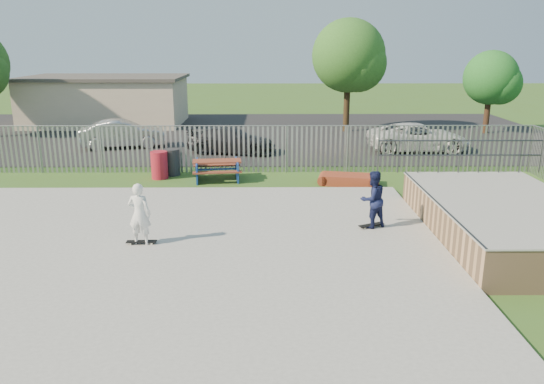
{
  "coord_description": "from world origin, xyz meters",
  "views": [
    {
      "loc": [
        2.83,
        -13.03,
        5.35
      ],
      "look_at": [
        2.95,
        2.0,
        1.1
      ],
      "focal_mm": 35.0,
      "sensor_mm": 36.0,
      "label": 1
    }
  ],
  "objects_px": {
    "funbox": "(348,180)",
    "skater_white": "(140,214)",
    "trash_bin_grey": "(172,162)",
    "tree_right": "(491,78)",
    "car_dark": "(231,140)",
    "tree_mid": "(349,56)",
    "picnic_table": "(217,170)",
    "car_silver": "(123,134)",
    "car_white": "(418,137)",
    "trash_bin_red": "(159,165)",
    "skater_navy": "(373,199)"
  },
  "relations": [
    {
      "from": "skater_navy",
      "to": "tree_right",
      "type": "bearing_deg",
      "value": -146.9
    },
    {
      "from": "car_dark",
      "to": "skater_navy",
      "type": "bearing_deg",
      "value": -146.34
    },
    {
      "from": "skater_white",
      "to": "trash_bin_grey",
      "type": "bearing_deg",
      "value": -77.99
    },
    {
      "from": "car_white",
      "to": "skater_white",
      "type": "xyz_separation_m",
      "value": [
        -11.03,
        -13.19,
        0.27
      ]
    },
    {
      "from": "skater_navy",
      "to": "skater_white",
      "type": "height_order",
      "value": "same"
    },
    {
      "from": "car_dark",
      "to": "picnic_table",
      "type": "bearing_deg",
      "value": -171.6
    },
    {
      "from": "trash_bin_grey",
      "to": "skater_white",
      "type": "xyz_separation_m",
      "value": [
        0.6,
        -8.28,
        0.44
      ]
    },
    {
      "from": "car_white",
      "to": "skater_navy",
      "type": "relative_size",
      "value": 3.0
    },
    {
      "from": "tree_mid",
      "to": "skater_navy",
      "type": "distance_m",
      "value": 18.62
    },
    {
      "from": "car_white",
      "to": "skater_white",
      "type": "bearing_deg",
      "value": 138.77
    },
    {
      "from": "funbox",
      "to": "skater_white",
      "type": "xyz_separation_m",
      "value": [
        -6.54,
        -6.66,
        0.79
      ]
    },
    {
      "from": "funbox",
      "to": "skater_white",
      "type": "relative_size",
      "value": 1.25
    },
    {
      "from": "funbox",
      "to": "tree_mid",
      "type": "height_order",
      "value": "tree_mid"
    },
    {
      "from": "picnic_table",
      "to": "skater_white",
      "type": "distance_m",
      "value": 7.56
    },
    {
      "from": "trash_bin_red",
      "to": "skater_white",
      "type": "distance_m",
      "value": 7.76
    },
    {
      "from": "picnic_table",
      "to": "car_dark",
      "type": "height_order",
      "value": "car_dark"
    },
    {
      "from": "car_dark",
      "to": "tree_mid",
      "type": "distance_m",
      "value": 10.25
    },
    {
      "from": "funbox",
      "to": "skater_navy",
      "type": "distance_m",
      "value": 5.42
    },
    {
      "from": "trash_bin_red",
      "to": "skater_navy",
      "type": "height_order",
      "value": "skater_navy"
    },
    {
      "from": "car_silver",
      "to": "funbox",
      "type": "bearing_deg",
      "value": -138.86
    },
    {
      "from": "car_dark",
      "to": "skater_white",
      "type": "height_order",
      "value": "skater_white"
    },
    {
      "from": "trash_bin_red",
      "to": "tree_mid",
      "type": "relative_size",
      "value": 0.16
    },
    {
      "from": "funbox",
      "to": "tree_right",
      "type": "height_order",
      "value": "tree_right"
    },
    {
      "from": "car_silver",
      "to": "car_dark",
      "type": "distance_m",
      "value": 5.93
    },
    {
      "from": "car_silver",
      "to": "car_white",
      "type": "height_order",
      "value": "car_silver"
    },
    {
      "from": "trash_bin_red",
      "to": "tree_mid",
      "type": "xyz_separation_m",
      "value": [
        9.27,
        11.79,
        4.01
      ]
    },
    {
      "from": "funbox",
      "to": "car_white",
      "type": "bearing_deg",
      "value": 66.81
    },
    {
      "from": "funbox",
      "to": "tree_right",
      "type": "distance_m",
      "value": 16.05
    },
    {
      "from": "car_silver",
      "to": "car_dark",
      "type": "relative_size",
      "value": 1.0
    },
    {
      "from": "trash_bin_grey",
      "to": "tree_mid",
      "type": "xyz_separation_m",
      "value": [
        8.87,
        11.2,
        4.02
      ]
    },
    {
      "from": "car_silver",
      "to": "skater_white",
      "type": "bearing_deg",
      "value": -177.33
    },
    {
      "from": "trash_bin_grey",
      "to": "tree_right",
      "type": "xyz_separation_m",
      "value": [
        17.28,
        10.42,
        2.77
      ]
    },
    {
      "from": "trash_bin_grey",
      "to": "tree_right",
      "type": "distance_m",
      "value": 20.37
    },
    {
      "from": "funbox",
      "to": "tree_right",
      "type": "xyz_separation_m",
      "value": [
        10.14,
        12.04,
        3.12
      ]
    },
    {
      "from": "picnic_table",
      "to": "tree_mid",
      "type": "relative_size",
      "value": 0.31
    },
    {
      "from": "trash_bin_red",
      "to": "car_silver",
      "type": "xyz_separation_m",
      "value": [
        -3.16,
        6.52,
        0.18
      ]
    },
    {
      "from": "trash_bin_red",
      "to": "tree_right",
      "type": "height_order",
      "value": "tree_right"
    },
    {
      "from": "funbox",
      "to": "car_white",
      "type": "xyz_separation_m",
      "value": [
        4.49,
        6.52,
        0.52
      ]
    },
    {
      "from": "picnic_table",
      "to": "trash_bin_grey",
      "type": "height_order",
      "value": "trash_bin_grey"
    },
    {
      "from": "funbox",
      "to": "picnic_table",
      "type": "bearing_deg",
      "value": -176.9
    },
    {
      "from": "picnic_table",
      "to": "car_silver",
      "type": "relative_size",
      "value": 0.47
    },
    {
      "from": "skater_white",
      "to": "trash_bin_red",
      "type": "bearing_deg",
      "value": -74.67
    },
    {
      "from": "car_dark",
      "to": "tree_mid",
      "type": "xyz_separation_m",
      "value": [
        6.69,
        6.72,
        3.91
      ]
    },
    {
      "from": "trash_bin_grey",
      "to": "trash_bin_red",
      "type": "bearing_deg",
      "value": -124.38
    },
    {
      "from": "picnic_table",
      "to": "car_silver",
      "type": "xyz_separation_m",
      "value": [
        -5.52,
        6.8,
        0.33
      ]
    },
    {
      "from": "trash_bin_grey",
      "to": "skater_navy",
      "type": "distance_m",
      "value": 9.91
    },
    {
      "from": "trash_bin_red",
      "to": "skater_navy",
      "type": "relative_size",
      "value": 0.66
    },
    {
      "from": "skater_white",
      "to": "car_dark",
      "type": "bearing_deg",
      "value": -89.19
    },
    {
      "from": "funbox",
      "to": "trash_bin_red",
      "type": "xyz_separation_m",
      "value": [
        -7.55,
        1.02,
        0.36
      ]
    },
    {
      "from": "picnic_table",
      "to": "tree_right",
      "type": "bearing_deg",
      "value": 30.0
    }
  ]
}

